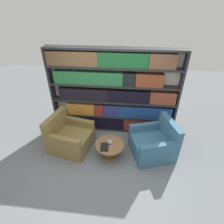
# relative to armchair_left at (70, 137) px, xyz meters

# --- Properties ---
(ground_plane) EXTENTS (14.00, 14.00, 0.00)m
(ground_plane) POSITION_rel_armchair_left_xyz_m (1.03, -0.54, -0.30)
(ground_plane) COLOR slate
(bookshelf) EXTENTS (3.38, 0.30, 2.33)m
(bookshelf) POSITION_rel_armchair_left_xyz_m (1.02, 0.90, 0.86)
(bookshelf) COLOR silver
(bookshelf) RESTS_ON ground_plane
(armchair_left) EXTENTS (1.10, 1.07, 0.91)m
(armchair_left) POSITION_rel_armchair_left_xyz_m (0.00, 0.00, 0.00)
(armchair_left) COLOR olive
(armchair_left) RESTS_ON ground_plane
(armchair_right) EXTENTS (1.17, 1.14, 0.91)m
(armchair_right) POSITION_rel_armchair_left_xyz_m (2.12, 0.00, 0.00)
(armchair_right) COLOR #386684
(armchair_right) RESTS_ON ground_plane
(coffee_table) EXTENTS (0.69, 0.69, 0.39)m
(coffee_table) POSITION_rel_armchair_left_xyz_m (1.06, -0.23, -0.02)
(coffee_table) COLOR brown
(coffee_table) RESTS_ON ground_plane
(table_sign) EXTENTS (0.10, 0.06, 0.12)m
(table_sign) POSITION_rel_armchair_left_xyz_m (1.06, -0.23, 0.14)
(table_sign) COLOR black
(table_sign) RESTS_ON coffee_table
(stray_book) EXTENTS (0.20, 0.28, 0.03)m
(stray_book) POSITION_rel_armchair_left_xyz_m (0.95, -0.36, 0.11)
(stray_book) COLOR black
(stray_book) RESTS_ON coffee_table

